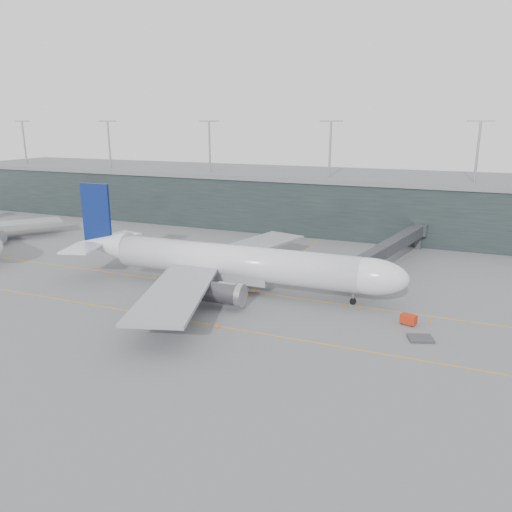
% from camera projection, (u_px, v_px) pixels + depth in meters
% --- Properties ---
extents(ground, '(320.00, 320.00, 0.00)m').
position_uv_depth(ground, '(236.00, 282.00, 93.44)').
color(ground, '#58585C').
rests_on(ground, ground).
extents(taxiline_a, '(160.00, 0.25, 0.02)m').
position_uv_depth(taxiline_a, '(226.00, 288.00, 89.87)').
color(taxiline_a, orange).
rests_on(taxiline_a, ground).
extents(taxiline_b, '(160.00, 0.25, 0.02)m').
position_uv_depth(taxiline_b, '(180.00, 320.00, 75.60)').
color(taxiline_b, orange).
rests_on(taxiline_b, ground).
extents(taxiline_lead_main, '(0.25, 60.00, 0.02)m').
position_uv_depth(taxiline_lead_main, '(294.00, 259.00, 109.44)').
color(taxiline_lead_main, orange).
rests_on(taxiline_lead_main, ground).
extents(taxiline_lead_adj, '(0.25, 60.00, 0.02)m').
position_uv_depth(taxiline_lead_adj, '(21.00, 229.00, 138.96)').
color(taxiline_lead_adj, orange).
rests_on(taxiline_lead_adj, ground).
extents(terminal, '(240.00, 36.00, 29.00)m').
position_uv_depth(terminal, '(320.00, 199.00, 143.20)').
color(terminal, black).
rests_on(terminal, ground).
extents(main_aircraft, '(63.01, 59.34, 17.70)m').
position_uv_depth(main_aircraft, '(232.00, 262.00, 88.31)').
color(main_aircraft, silver).
rests_on(main_aircraft, ground).
extents(jet_bridge, '(10.60, 42.36, 5.92)m').
position_uv_depth(jet_bridge, '(389.00, 244.00, 103.77)').
color(jet_bridge, '#2E2F33').
rests_on(jet_bridge, ground).
extents(gse_cart, '(2.52, 1.95, 1.52)m').
position_uv_depth(gse_cart, '(409.00, 319.00, 73.66)').
color(gse_cart, '#A9230C').
rests_on(gse_cart, ground).
extents(baggage_dolly, '(3.97, 3.56, 0.33)m').
position_uv_depth(baggage_dolly, '(420.00, 338.00, 68.70)').
color(baggage_dolly, '#333337').
rests_on(baggage_dolly, ground).
extents(uld_a, '(2.14, 1.84, 1.72)m').
position_uv_depth(uld_a, '(237.00, 262.00, 103.32)').
color(uld_a, '#3A3A3F').
rests_on(uld_a, ground).
extents(uld_b, '(2.11, 1.82, 1.68)m').
position_uv_depth(uld_b, '(245.00, 261.00, 104.35)').
color(uld_b, '#3A3A3F').
rests_on(uld_b, ground).
extents(uld_c, '(2.20, 1.85, 1.83)m').
position_uv_depth(uld_c, '(258.00, 265.00, 101.39)').
color(uld_c, '#3A3A3F').
rests_on(uld_c, ground).
extents(cone_nose, '(0.39, 0.39, 0.62)m').
position_uv_depth(cone_nose, '(431.00, 321.00, 74.34)').
color(cone_nose, '#F74A0D').
rests_on(cone_nose, ground).
extents(cone_wing_stbd, '(0.42, 0.42, 0.67)m').
position_uv_depth(cone_wing_stbd, '(218.00, 326.00, 72.33)').
color(cone_wing_stbd, '#E8460C').
rests_on(cone_wing_stbd, ground).
extents(cone_wing_port, '(0.40, 0.40, 0.64)m').
position_uv_depth(cone_wing_port, '(288.00, 270.00, 100.17)').
color(cone_wing_port, '#DD4D0C').
rests_on(cone_wing_port, ground).
extents(cone_tail, '(0.42, 0.42, 0.66)m').
position_uv_depth(cone_tail, '(167.00, 296.00, 85.20)').
color(cone_tail, '#F1410D').
rests_on(cone_tail, ground).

